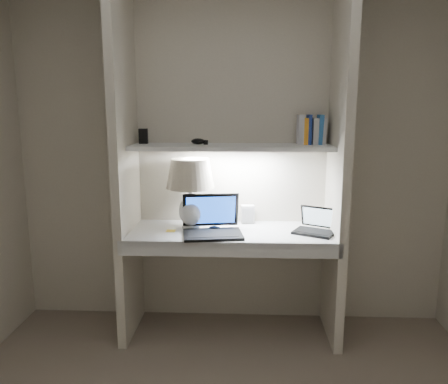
# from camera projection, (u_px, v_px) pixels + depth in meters

# --- Properties ---
(back_wall) EXTENTS (3.20, 0.01, 2.50)m
(back_wall) POSITION_uv_depth(u_px,v_px,m) (232.00, 158.00, 3.25)
(back_wall) COLOR beige
(back_wall) RESTS_ON floor
(alcove_panel_left) EXTENTS (0.06, 0.55, 2.50)m
(alcove_panel_left) POSITION_uv_depth(u_px,v_px,m) (125.00, 162.00, 3.01)
(alcove_panel_left) COLOR beige
(alcove_panel_left) RESTS_ON floor
(alcove_panel_right) EXTENTS (0.06, 0.55, 2.50)m
(alcove_panel_right) POSITION_uv_depth(u_px,v_px,m) (339.00, 164.00, 2.95)
(alcove_panel_right) COLOR beige
(alcove_panel_right) RESTS_ON floor
(desk) EXTENTS (1.40, 0.55, 0.04)m
(desk) POSITION_uv_depth(u_px,v_px,m) (231.00, 233.00, 3.08)
(desk) COLOR white
(desk) RESTS_ON alcove_panel_left
(desk_apron) EXTENTS (1.46, 0.03, 0.10)m
(desk_apron) POSITION_uv_depth(u_px,v_px,m) (229.00, 249.00, 2.83)
(desk_apron) COLOR silver
(desk_apron) RESTS_ON desk
(shelf) EXTENTS (1.40, 0.36, 0.03)m
(shelf) POSITION_uv_depth(u_px,v_px,m) (231.00, 147.00, 3.05)
(shelf) COLOR silver
(shelf) RESTS_ON back_wall
(strip_light) EXTENTS (0.60, 0.04, 0.02)m
(strip_light) POSITION_uv_depth(u_px,v_px,m) (231.00, 150.00, 3.06)
(strip_light) COLOR white
(strip_light) RESTS_ON shelf
(table_lamp) EXTENTS (0.34, 0.34, 0.50)m
(table_lamp) POSITION_uv_depth(u_px,v_px,m) (190.00, 182.00, 3.08)
(table_lamp) COLOR white
(table_lamp) RESTS_ON desk
(laptop_main) EXTENTS (0.44, 0.40, 0.26)m
(laptop_main) POSITION_uv_depth(u_px,v_px,m) (212.00, 225.00, 3.00)
(laptop_main) COLOR black
(laptop_main) RESTS_ON desk
(laptop_netbook) EXTENTS (0.34, 0.33, 0.17)m
(laptop_netbook) POSITION_uv_depth(u_px,v_px,m) (316.00, 227.00, 3.02)
(laptop_netbook) COLOR black
(laptop_netbook) RESTS_ON desk
(speaker) EXTENTS (0.11, 0.08, 0.14)m
(speaker) POSITION_uv_depth(u_px,v_px,m) (247.00, 214.00, 3.26)
(speaker) COLOR silver
(speaker) RESTS_ON desk
(mouse) EXTENTS (0.09, 0.06, 0.03)m
(mouse) POSITION_uv_depth(u_px,v_px,m) (214.00, 228.00, 3.08)
(mouse) COLOR black
(mouse) RESTS_ON desk
(cable_coil) EXTENTS (0.13, 0.13, 0.01)m
(cable_coil) POSITION_uv_depth(u_px,v_px,m) (217.00, 231.00, 3.03)
(cable_coil) COLOR black
(cable_coil) RESTS_ON desk
(sticky_note) EXTENTS (0.06, 0.06, 0.00)m
(sticky_note) POSITION_uv_depth(u_px,v_px,m) (171.00, 231.00, 3.06)
(sticky_note) COLOR yellow
(sticky_note) RESTS_ON desk
(book_row) EXTENTS (0.20, 0.14, 0.21)m
(book_row) POSITION_uv_depth(u_px,v_px,m) (311.00, 130.00, 3.09)
(book_row) COLOR #B9B9B9
(book_row) RESTS_ON shelf
(shelf_box) EXTENTS (0.07, 0.05, 0.11)m
(shelf_box) POSITION_uv_depth(u_px,v_px,m) (143.00, 136.00, 3.15)
(shelf_box) COLOR black
(shelf_box) RESTS_ON shelf
(shelf_gadget) EXTENTS (0.12, 0.09, 0.04)m
(shelf_gadget) POSITION_uv_depth(u_px,v_px,m) (198.00, 141.00, 3.08)
(shelf_gadget) COLOR black
(shelf_gadget) RESTS_ON shelf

